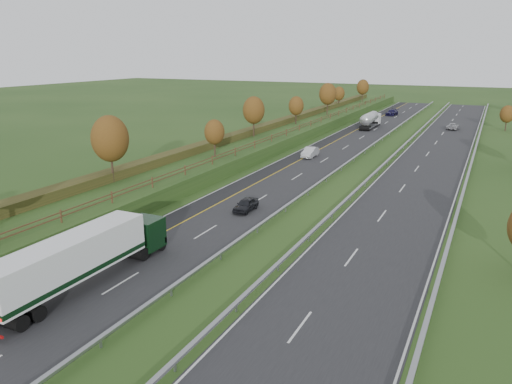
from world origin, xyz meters
TOP-DOWN VIEW (x-y plane):
  - ground at (8.00, 55.00)m, footprint 400.00×400.00m
  - near_carriageway at (0.00, 60.00)m, footprint 10.50×200.00m
  - far_carriageway at (16.50, 60.00)m, footprint 10.50×200.00m
  - hard_shoulder at (-3.75, 60.00)m, footprint 3.00×200.00m
  - lane_markings at (6.40, 59.88)m, footprint 26.75×200.00m
  - embankment_left at (-13.00, 60.00)m, footprint 12.00×200.00m
  - hedge_left at (-15.00, 60.00)m, footprint 2.20×180.00m
  - fence_left at (-8.50, 59.59)m, footprint 0.12×189.06m
  - median_barrier_near at (5.70, 60.00)m, footprint 0.32×200.00m
  - median_barrier_far at (10.80, 60.00)m, footprint 0.32×200.00m
  - outer_barrier_far at (22.30, 60.00)m, footprint 0.32×200.00m
  - trees_left at (-12.64, 56.63)m, footprint 6.64×164.30m
  - box_lorry at (-0.74, 9.48)m, footprint 2.58×16.28m
  - road_tanker at (-0.34, 96.67)m, footprint 2.40×11.22m
  - car_dark_near at (1.76, 30.41)m, footprint 1.66×3.99m
  - car_silver_mid at (-1.60, 60.26)m, footprint 1.81×4.86m
  - car_small_far at (-0.34, 121.88)m, footprint 2.83×5.60m
  - car_oncoming at (16.60, 102.06)m, footprint 2.54×5.07m

SIDE VIEW (x-z plane):
  - ground at x=8.00m, z-range 0.00..0.00m
  - near_carriageway at x=0.00m, z-range 0.00..0.04m
  - far_carriageway at x=16.50m, z-range 0.00..0.04m
  - hard_shoulder at x=-3.75m, z-range 0.00..0.04m
  - lane_markings at x=6.40m, z-range 0.04..0.05m
  - median_barrier_near at x=5.70m, z-range 0.26..0.97m
  - median_barrier_far at x=10.80m, z-range 0.26..0.97m
  - outer_barrier_far at x=22.30m, z-range 0.26..0.97m
  - car_dark_near at x=1.76m, z-range 0.04..1.39m
  - car_oncoming at x=16.60m, z-range 0.04..1.42m
  - car_small_far at x=-0.34m, z-range 0.04..1.60m
  - car_silver_mid at x=-1.60m, z-range 0.04..1.63m
  - embankment_left at x=-13.00m, z-range 0.00..2.00m
  - road_tanker at x=-0.34m, z-range 0.13..3.59m
  - box_lorry at x=-0.74m, z-range 0.30..4.36m
  - hedge_left at x=-15.00m, z-range 2.00..3.10m
  - fence_left at x=-8.50m, z-range 2.13..3.33m
  - trees_left at x=-12.64m, z-range 2.53..10.20m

